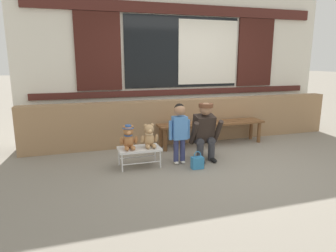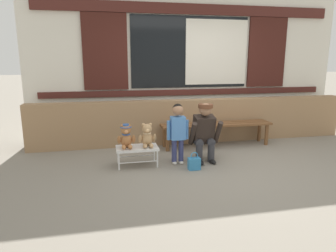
% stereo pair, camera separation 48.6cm
% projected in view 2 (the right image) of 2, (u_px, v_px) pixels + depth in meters
% --- Properties ---
extents(ground_plane, '(60.00, 60.00, 0.00)m').
position_uv_depth(ground_plane, '(221.00, 165.00, 4.71)').
color(ground_plane, gray).
extents(brick_low_wall, '(6.29, 0.25, 0.85)m').
position_uv_depth(brick_low_wall, '(195.00, 121.00, 5.98)').
color(brick_low_wall, '#997551').
rests_on(brick_low_wall, ground).
extents(shop_facade, '(6.42, 0.26, 3.33)m').
position_uv_depth(shop_facade, '(189.00, 56.00, 6.20)').
color(shop_facade, silver).
rests_on(shop_facade, ground).
extents(wooden_bench_long, '(2.10, 0.40, 0.44)m').
position_uv_depth(wooden_bench_long, '(216.00, 127.00, 5.71)').
color(wooden_bench_long, brown).
rests_on(wooden_bench_long, ground).
extents(small_display_bench, '(0.64, 0.36, 0.30)m').
position_uv_depth(small_display_bench, '(137.00, 149.00, 4.66)').
color(small_display_bench, silver).
rests_on(small_display_bench, ground).
extents(teddy_bear_with_hat, '(0.28, 0.27, 0.36)m').
position_uv_depth(teddy_bear_with_hat, '(126.00, 137.00, 4.59)').
color(teddy_bear_with_hat, '#A86B3D').
rests_on(teddy_bear_with_hat, small_display_bench).
extents(teddy_bear_plain, '(0.28, 0.26, 0.36)m').
position_uv_depth(teddy_bear_plain, '(147.00, 136.00, 4.65)').
color(teddy_bear_plain, tan).
rests_on(teddy_bear_plain, small_display_bench).
extents(child_standing, '(0.35, 0.18, 0.96)m').
position_uv_depth(child_standing, '(178.00, 127.00, 4.67)').
color(child_standing, navy).
rests_on(child_standing, ground).
extents(adult_crouching, '(0.50, 0.49, 0.95)m').
position_uv_depth(adult_crouching, '(205.00, 132.00, 4.85)').
color(adult_crouching, '#333338').
rests_on(adult_crouching, ground).
extents(handbag_on_ground, '(0.18, 0.11, 0.27)m').
position_uv_depth(handbag_on_ground, '(194.00, 163.00, 4.53)').
color(handbag_on_ground, teal).
rests_on(handbag_on_ground, ground).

